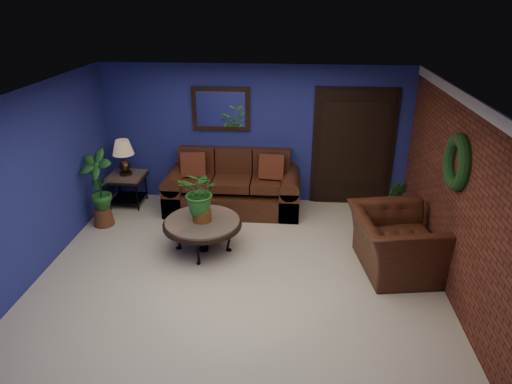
# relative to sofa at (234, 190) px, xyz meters

# --- Properties ---
(floor) EXTENTS (5.50, 5.50, 0.00)m
(floor) POSITION_rel_sofa_xyz_m (0.35, -2.09, -0.35)
(floor) COLOR beige
(floor) RESTS_ON ground
(wall_back) EXTENTS (5.50, 0.04, 2.50)m
(wall_back) POSITION_rel_sofa_xyz_m (0.35, 0.41, 0.90)
(wall_back) COLOR navy
(wall_back) RESTS_ON ground
(wall_left) EXTENTS (0.04, 5.00, 2.50)m
(wall_left) POSITION_rel_sofa_xyz_m (-2.40, -2.09, 0.90)
(wall_left) COLOR navy
(wall_left) RESTS_ON ground
(wall_right_brick) EXTENTS (0.04, 5.00, 2.50)m
(wall_right_brick) POSITION_rel_sofa_xyz_m (3.10, -2.09, 0.90)
(wall_right_brick) COLOR maroon
(wall_right_brick) RESTS_ON ground
(ceiling) EXTENTS (5.50, 5.00, 0.02)m
(ceiling) POSITION_rel_sofa_xyz_m (0.35, -2.09, 2.15)
(ceiling) COLOR white
(ceiling) RESTS_ON wall_back
(crown_molding) EXTENTS (0.03, 5.00, 0.14)m
(crown_molding) POSITION_rel_sofa_xyz_m (3.07, -2.09, 2.08)
(crown_molding) COLOR white
(crown_molding) RESTS_ON wall_right_brick
(wall_mirror) EXTENTS (1.02, 0.06, 0.77)m
(wall_mirror) POSITION_rel_sofa_xyz_m (-0.25, 0.37, 1.37)
(wall_mirror) COLOR #452B16
(wall_mirror) RESTS_ON wall_back
(closet_door) EXTENTS (1.44, 0.06, 2.18)m
(closet_door) POSITION_rel_sofa_xyz_m (2.10, 0.38, 0.70)
(closet_door) COLOR black
(closet_door) RESTS_ON wall_back
(wreath) EXTENTS (0.16, 0.72, 0.72)m
(wreath) POSITION_rel_sofa_xyz_m (3.04, -2.04, 1.35)
(wreath) COLOR black
(wreath) RESTS_ON wall_right_brick
(sofa) EXTENTS (2.35, 1.02, 1.06)m
(sofa) POSITION_rel_sofa_xyz_m (0.00, 0.00, 0.00)
(sofa) COLOR #4D2316
(sofa) RESTS_ON ground
(coffee_table) EXTENTS (1.18, 1.18, 0.50)m
(coffee_table) POSITION_rel_sofa_xyz_m (-0.26, -1.54, 0.10)
(coffee_table) COLOR #56514B
(coffee_table) RESTS_ON ground
(end_table) EXTENTS (0.65, 0.65, 0.59)m
(end_table) POSITION_rel_sofa_xyz_m (-1.95, -0.04, 0.10)
(end_table) COLOR #56514B
(end_table) RESTS_ON ground
(table_lamp) EXTENTS (0.38, 0.38, 0.62)m
(table_lamp) POSITION_rel_sofa_xyz_m (-1.95, -0.04, 0.65)
(table_lamp) COLOR #452B16
(table_lamp) RESTS_ON end_table
(side_chair) EXTENTS (0.39, 0.39, 0.91)m
(side_chair) POSITION_rel_sofa_xyz_m (0.83, 0.03, 0.17)
(side_chair) COLOR brown
(side_chair) RESTS_ON ground
(armchair) EXTENTS (1.31, 1.44, 0.84)m
(armchair) POSITION_rel_sofa_xyz_m (2.50, -1.81, 0.07)
(armchair) COLOR #4D2316
(armchair) RESTS_ON ground
(coffee_plant) EXTENTS (0.73, 0.68, 0.80)m
(coffee_plant) POSITION_rel_sofa_xyz_m (-0.26, -1.54, 0.60)
(coffee_plant) COLOR brown
(coffee_plant) RESTS_ON coffee_table
(floor_plant) EXTENTS (0.45, 0.39, 0.85)m
(floor_plant) POSITION_rel_sofa_xyz_m (2.70, -0.54, 0.10)
(floor_plant) COLOR brown
(floor_plant) RESTS_ON ground
(tall_plant) EXTENTS (0.64, 0.52, 1.31)m
(tall_plant) POSITION_rel_sofa_xyz_m (-2.10, -0.86, 0.35)
(tall_plant) COLOR brown
(tall_plant) RESTS_ON ground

